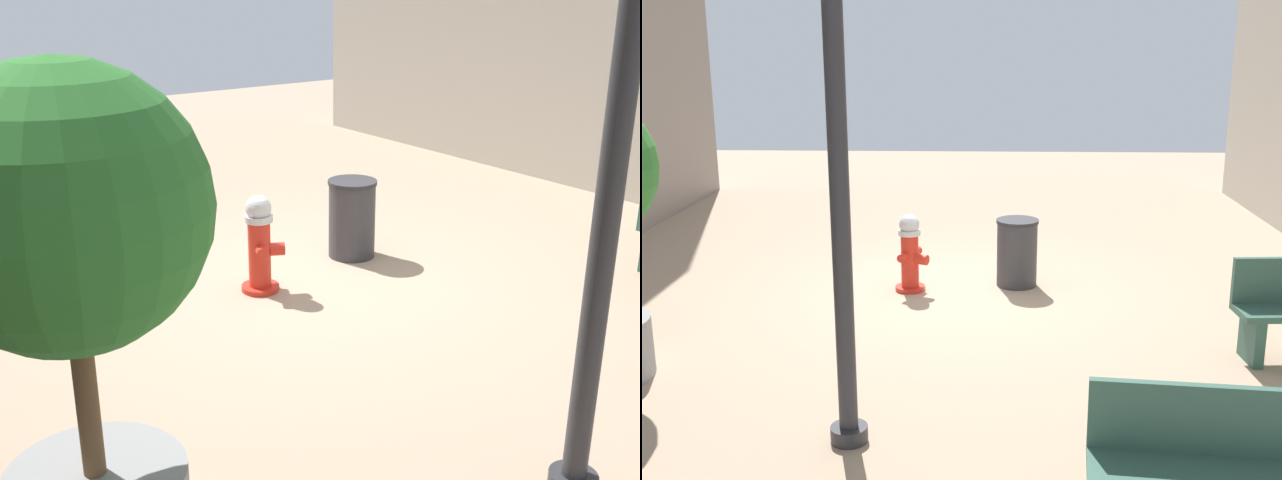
% 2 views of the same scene
% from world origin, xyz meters
% --- Properties ---
extents(ground_plane, '(23.40, 23.40, 0.00)m').
position_xyz_m(ground_plane, '(0.00, 0.00, 0.00)').
color(ground_plane, tan).
extents(fire_hydrant, '(0.42, 0.43, 0.93)m').
position_xyz_m(fire_hydrant, '(0.51, -0.11, 0.47)').
color(fire_hydrant, red).
rests_on(fire_hydrant, ground_plane).
extents(bench_far, '(1.76, 0.61, 0.95)m').
position_xyz_m(bench_far, '(-1.87, 4.60, 0.50)').
color(bench_far, '#33594C').
rests_on(bench_far, ground_plane).
extents(street_lamp, '(0.36, 0.36, 3.68)m').
position_xyz_m(street_lamp, '(0.62, 3.49, 2.30)').
color(street_lamp, '#2D2D33').
rests_on(street_lamp, ground_plane).
extents(trash_bin, '(0.51, 0.51, 0.82)m').
position_xyz_m(trash_bin, '(-0.76, -0.35, 0.41)').
color(trash_bin, '#38383D').
rests_on(trash_bin, ground_plane).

